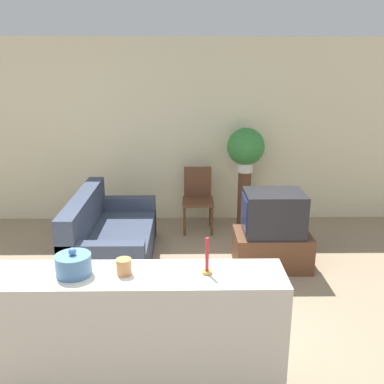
# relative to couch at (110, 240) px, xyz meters

# --- Properties ---
(ground_plane) EXTENTS (14.00, 14.00, 0.00)m
(ground_plane) POSITION_rel_couch_xyz_m (0.47, -1.87, -0.29)
(ground_plane) COLOR gray
(wall_back) EXTENTS (9.00, 0.06, 2.70)m
(wall_back) POSITION_rel_couch_xyz_m (0.47, 1.56, 1.06)
(wall_back) COLOR beige
(wall_back) RESTS_ON ground_plane
(couch) EXTENTS (0.90, 1.71, 0.85)m
(couch) POSITION_rel_couch_xyz_m (0.00, 0.00, 0.00)
(couch) COLOR #384256
(couch) RESTS_ON ground_plane
(tv_stand) EXTENTS (0.88, 0.57, 0.42)m
(tv_stand) POSITION_rel_couch_xyz_m (1.95, -0.14, -0.08)
(tv_stand) COLOR brown
(tv_stand) RESTS_ON ground_plane
(television) EXTENTS (0.69, 0.53, 0.50)m
(television) POSITION_rel_couch_xyz_m (1.94, -0.14, 0.39)
(television) COLOR #232328
(television) RESTS_ON tv_stand
(wooden_chair) EXTENTS (0.44, 0.44, 0.90)m
(wooden_chair) POSITION_rel_couch_xyz_m (1.10, 1.08, 0.22)
(wooden_chair) COLOR brown
(wooden_chair) RESTS_ON ground_plane
(plant_stand) EXTENTS (0.19, 0.19, 0.83)m
(plant_stand) POSITION_rel_couch_xyz_m (1.78, 1.19, 0.13)
(plant_stand) COLOR brown
(plant_stand) RESTS_ON ground_plane
(potted_plant) EXTENTS (0.53, 0.53, 0.64)m
(potted_plant) POSITION_rel_couch_xyz_m (1.78, 1.19, 0.90)
(potted_plant) COLOR white
(potted_plant) RESTS_ON plant_stand
(foreground_counter) EXTENTS (2.26, 0.44, 0.99)m
(foreground_counter) POSITION_rel_couch_xyz_m (0.47, -2.22, 0.21)
(foreground_counter) COLOR beige
(foreground_counter) RESTS_ON ground_plane
(decorative_bowl) EXTENTS (0.24, 0.24, 0.19)m
(decorative_bowl) POSITION_rel_couch_xyz_m (0.18, -2.22, 0.78)
(decorative_bowl) COLOR #4C7AAD
(decorative_bowl) RESTS_ON foreground_counter
(candle_jar) EXTENTS (0.10, 0.10, 0.11)m
(candle_jar) POSITION_rel_couch_xyz_m (0.52, -2.22, 0.76)
(candle_jar) COLOR #C6844C
(candle_jar) RESTS_ON foreground_counter
(candlestick) EXTENTS (0.07, 0.07, 0.26)m
(candlestick) POSITION_rel_couch_xyz_m (1.07, -2.22, 0.79)
(candlestick) COLOR #B7933D
(candlestick) RESTS_ON foreground_counter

